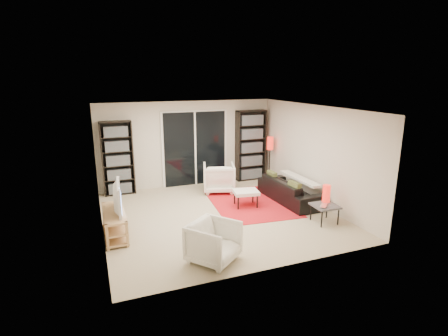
{
  "coord_description": "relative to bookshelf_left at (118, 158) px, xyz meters",
  "views": [
    {
      "loc": [
        -2.58,
        -6.98,
        3.04
      ],
      "look_at": [
        0.25,
        0.3,
        1.0
      ],
      "focal_mm": 28.0,
      "sensor_mm": 36.0,
      "label": 1
    }
  ],
  "objects": [
    {
      "name": "floor",
      "position": [
        1.95,
        -2.33,
        -0.98
      ],
      "size": [
        5.0,
        5.0,
        0.0
      ],
      "primitive_type": "plane",
      "color": "beige",
      "rests_on": "ground"
    },
    {
      "name": "wall_back",
      "position": [
        1.95,
        0.17,
        0.22
      ],
      "size": [
        5.0,
        0.02,
        2.4
      ],
      "primitive_type": "cube",
      "color": "beige",
      "rests_on": "ground"
    },
    {
      "name": "wall_front",
      "position": [
        1.95,
        -4.83,
        0.22
      ],
      "size": [
        5.0,
        0.02,
        2.4
      ],
      "primitive_type": "cube",
      "color": "beige",
      "rests_on": "ground"
    },
    {
      "name": "wall_left",
      "position": [
        -0.55,
        -2.33,
        0.22
      ],
      "size": [
        0.02,
        5.0,
        2.4
      ],
      "primitive_type": "cube",
      "color": "beige",
      "rests_on": "ground"
    },
    {
      "name": "wall_right",
      "position": [
        4.45,
        -2.33,
        0.22
      ],
      "size": [
        0.02,
        5.0,
        2.4
      ],
      "primitive_type": "cube",
      "color": "beige",
      "rests_on": "ground"
    },
    {
      "name": "ceiling",
      "position": [
        1.95,
        -2.33,
        1.42
      ],
      "size": [
        5.0,
        5.0,
        0.02
      ],
      "primitive_type": "cube",
      "color": "white",
      "rests_on": "wall_back"
    },
    {
      "name": "sliding_door",
      "position": [
        2.15,
        0.13,
        0.07
      ],
      "size": [
        1.92,
        0.08,
        2.16
      ],
      "color": "white",
      "rests_on": "ground"
    },
    {
      "name": "bookshelf_left",
      "position": [
        0.0,
        0.0,
        0.0
      ],
      "size": [
        0.8,
        0.3,
        1.95
      ],
      "color": "black",
      "rests_on": "ground"
    },
    {
      "name": "bookshelf_right",
      "position": [
        3.85,
        -0.0,
        0.07
      ],
      "size": [
        0.9,
        0.3,
        2.1
      ],
      "color": "black",
      "rests_on": "ground"
    },
    {
      "name": "tv_stand",
      "position": [
        -0.33,
        -2.6,
        -0.71
      ],
      "size": [
        0.41,
        1.27,
        0.5
      ],
      "color": "tan",
      "rests_on": "floor"
    },
    {
      "name": "tv",
      "position": [
        -0.31,
        -2.6,
        -0.19
      ],
      "size": [
        0.2,
        1.0,
        0.57
      ],
      "primitive_type": "imported",
      "rotation": [
        0.0,
        0.0,
        1.5
      ],
      "color": "black",
      "rests_on": "tv_stand"
    },
    {
      "name": "rug",
      "position": [
        2.94,
        -1.93,
        -0.97
      ],
      "size": [
        2.04,
        2.62,
        0.01
      ],
      "primitive_type": "cube",
      "rotation": [
        0.0,
        0.0,
        -0.09
      ],
      "color": "red",
      "rests_on": "floor"
    },
    {
      "name": "sofa",
      "position": [
        3.94,
        -2.13,
        -0.69
      ],
      "size": [
        0.84,
        1.99,
        0.58
      ],
      "primitive_type": "imported",
      "rotation": [
        0.0,
        0.0,
        1.61
      ],
      "color": "black",
      "rests_on": "floor"
    },
    {
      "name": "armchair_back",
      "position": [
        2.54,
        -0.76,
        -0.59
      ],
      "size": [
        1.04,
        1.06,
        0.77
      ],
      "primitive_type": "imported",
      "rotation": [
        0.0,
        0.0,
        2.84
      ],
      "color": "white",
      "rests_on": "floor"
    },
    {
      "name": "armchair_front",
      "position": [
        1.15,
        -4.25,
        -0.63
      ],
      "size": [
        1.05,
        1.06,
        0.69
      ],
      "primitive_type": "imported",
      "rotation": [
        0.0,
        0.0,
        0.67
      ],
      "color": "white",
      "rests_on": "floor"
    },
    {
      "name": "ottoman",
      "position": [
        2.75,
        -2.08,
        -0.63
      ],
      "size": [
        0.66,
        0.57,
        0.4
      ],
      "color": "white",
      "rests_on": "floor"
    },
    {
      "name": "side_table",
      "position": [
        3.91,
        -3.57,
        -0.62
      ],
      "size": [
        0.53,
        0.53,
        0.4
      ],
      "color": "#494A4F",
      "rests_on": "floor"
    },
    {
      "name": "laptop",
      "position": [
        3.86,
        -3.66,
        -0.56
      ],
      "size": [
        0.35,
        0.35,
        0.02
      ],
      "primitive_type": "imported",
      "rotation": [
        0.0,
        0.0,
        0.76
      ],
      "color": "silver",
      "rests_on": "side_table"
    },
    {
      "name": "table_lamp",
      "position": [
        4.05,
        -3.42,
        -0.39
      ],
      "size": [
        0.17,
        0.17,
        0.38
      ],
      "primitive_type": "cylinder",
      "color": "red",
      "rests_on": "side_table"
    },
    {
      "name": "floor_lamp",
      "position": [
        4.23,
        -0.51,
        0.06
      ],
      "size": [
        0.21,
        0.21,
        1.37
      ],
      "color": "black",
      "rests_on": "floor"
    }
  ]
}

